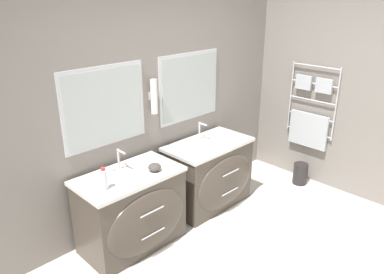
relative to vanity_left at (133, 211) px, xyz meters
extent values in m
cube|color=gray|center=(0.64, 0.39, 0.90)|extent=(5.44, 0.06, 2.60)
cube|color=silver|center=(0.00, 0.35, 0.98)|extent=(0.90, 0.02, 0.77)
cube|color=#B2BCBA|center=(0.00, 0.34, 0.98)|extent=(0.83, 0.01, 0.70)
cube|color=silver|center=(1.12, 0.35, 0.98)|extent=(0.90, 0.02, 0.77)
cube|color=#B2BCBA|center=(1.12, 0.34, 0.98)|extent=(0.83, 0.01, 0.70)
cylinder|color=white|center=(0.56, 0.30, 0.98)|extent=(0.07, 0.07, 0.36)
cube|color=silver|center=(0.56, 0.35, 0.98)|extent=(0.05, 0.02, 0.08)
cube|color=gray|center=(2.59, -0.58, 0.90)|extent=(0.06, 3.57, 2.60)
cylinder|color=silver|center=(2.52, -0.77, 0.71)|extent=(0.02, 0.02, 0.92)
cylinder|color=silver|center=(2.52, -0.14, 0.71)|extent=(0.02, 0.02, 0.92)
cylinder|color=silver|center=(2.52, -0.45, 1.14)|extent=(0.02, 0.63, 0.02)
cylinder|color=silver|center=(2.52, -0.45, 0.92)|extent=(0.02, 0.63, 0.02)
cylinder|color=silver|center=(2.52, -0.45, 0.71)|extent=(0.02, 0.63, 0.02)
cylinder|color=silver|center=(2.52, -0.45, 0.49)|extent=(0.02, 0.63, 0.02)
cylinder|color=silver|center=(2.52, -0.45, 0.27)|extent=(0.02, 0.63, 0.02)
cube|color=#B7BCC1|center=(2.50, -0.45, 0.31)|extent=(0.04, 0.53, 0.45)
cube|color=#B7BCC1|center=(2.50, -0.59, 0.92)|extent=(0.04, 0.21, 0.18)
cube|color=#B7BCC1|center=(2.50, -0.32, 0.92)|extent=(0.04, 0.21, 0.18)
cube|color=#4C4238|center=(0.00, 0.04, -0.03)|extent=(0.98, 0.54, 0.75)
ellipsoid|color=#4C4238|center=(0.00, -0.23, -0.03)|extent=(0.90, 0.12, 0.63)
cube|color=white|center=(0.00, 0.04, 0.37)|extent=(1.01, 0.57, 0.04)
ellipsoid|color=white|center=(0.00, 0.01, 0.34)|extent=(0.45, 0.39, 0.08)
cylinder|color=silver|center=(0.00, -0.30, 0.12)|extent=(0.27, 0.01, 0.01)
cylinder|color=silver|center=(0.00, -0.30, -0.12)|extent=(0.27, 0.01, 0.01)
cube|color=#4C4238|center=(1.12, 0.04, -0.03)|extent=(0.98, 0.54, 0.75)
ellipsoid|color=#4C4238|center=(1.12, -0.23, -0.03)|extent=(0.90, 0.12, 0.63)
cube|color=white|center=(1.12, 0.04, 0.37)|extent=(1.01, 0.57, 0.04)
ellipsoid|color=white|center=(1.12, 0.01, 0.34)|extent=(0.45, 0.39, 0.08)
cylinder|color=silver|center=(1.12, -0.30, 0.12)|extent=(0.27, 0.01, 0.01)
cylinder|color=silver|center=(1.12, -0.30, -0.12)|extent=(0.27, 0.01, 0.01)
cylinder|color=silver|center=(0.00, 0.19, 0.49)|extent=(0.02, 0.02, 0.21)
cylinder|color=silver|center=(0.00, 0.13, 0.59)|extent=(0.02, 0.12, 0.02)
cylinder|color=silver|center=(-0.07, 0.19, 0.40)|extent=(0.03, 0.03, 0.04)
cylinder|color=silver|center=(0.07, 0.19, 0.40)|extent=(0.03, 0.03, 0.04)
cylinder|color=silver|center=(1.12, 0.19, 0.49)|extent=(0.02, 0.02, 0.21)
cylinder|color=silver|center=(1.12, 0.13, 0.59)|extent=(0.02, 0.12, 0.02)
cylinder|color=silver|center=(1.05, 0.19, 0.40)|extent=(0.03, 0.03, 0.04)
cylinder|color=silver|center=(1.19, 0.19, 0.40)|extent=(0.03, 0.03, 0.04)
cylinder|color=silver|center=(-0.32, -0.06, 0.48)|extent=(0.06, 0.06, 0.19)
cylinder|color=red|center=(-0.32, -0.06, 0.58)|extent=(0.04, 0.04, 0.02)
ellipsoid|color=#4C4742|center=(0.22, -0.08, 0.42)|extent=(0.13, 0.13, 0.08)
cube|color=white|center=(0.87, -0.06, 0.40)|extent=(0.10, 0.07, 0.02)
ellipsoid|color=#F2E5CC|center=(0.87, -0.06, 0.42)|extent=(0.06, 0.04, 0.02)
cylinder|color=#282626|center=(2.35, -0.49, -0.26)|extent=(0.19, 0.19, 0.28)
torus|color=#282626|center=(2.35, -0.49, -0.13)|extent=(0.19, 0.19, 0.01)
camera|label=1|loc=(-1.80, -2.63, 2.00)|focal=35.00mm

